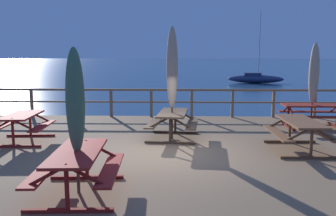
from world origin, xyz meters
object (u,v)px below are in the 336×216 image
object	(u,v)px
picnic_table_front_right	(300,128)
patio_umbrella_tall_mid_right	(75,102)
picnic_table_mid_right	(313,111)
picnic_table_front_left	(173,119)
picnic_table_mid_centre	(22,122)
patio_umbrella_short_back	(172,68)
sailboat_distant	(255,78)
picnic_table_back_right	(78,163)
patio_umbrella_short_front	(314,74)

from	to	relation	value
picnic_table_front_right	patio_umbrella_tall_mid_right	bearing A→B (deg)	-148.48
picnic_table_mid_right	picnic_table_front_left	size ratio (longest dim) A/B	1.08
picnic_table_front_right	picnic_table_front_left	bearing A→B (deg)	159.47
picnic_table_mid_centre	picnic_table_front_right	bearing A→B (deg)	-5.20
patio_umbrella_short_back	sailboat_distant	bearing A→B (deg)	73.62
sailboat_distant	picnic_table_front_left	bearing A→B (deg)	-106.38
picnic_table_mid_right	picnic_table_back_right	size ratio (longest dim) A/B	1.03
picnic_table_mid_right	patio_umbrella_short_back	bearing A→B (deg)	-159.14
picnic_table_front_right	picnic_table_mid_centre	size ratio (longest dim) A/B	1.13
picnic_table_back_right	sailboat_distant	world-z (taller)	sailboat_distant
picnic_table_back_right	patio_umbrella_short_back	size ratio (longest dim) A/B	0.61
picnic_table_mid_right	picnic_table_back_right	world-z (taller)	same
picnic_table_front_left	patio_umbrella_tall_mid_right	size ratio (longest dim) A/B	0.72
picnic_table_mid_right	picnic_table_mid_centre	xyz separation A→B (m)	(-8.78, -2.22, -0.01)
picnic_table_mid_right	sailboat_distant	distance (m)	27.73
sailboat_distant	patio_umbrella_short_front	bearing A→B (deg)	-98.29
picnic_table_mid_centre	patio_umbrella_short_front	bearing A→B (deg)	14.25
picnic_table_front_right	patio_umbrella_short_front	xyz separation A→B (m)	(1.35, 2.89, 1.22)
sailboat_distant	patio_umbrella_tall_mid_right	bearing A→B (deg)	-106.95
patio_umbrella_tall_mid_right	picnic_table_front_right	bearing A→B (deg)	31.52
picnic_table_front_right	patio_umbrella_short_front	world-z (taller)	patio_umbrella_short_front
picnic_table_mid_right	patio_umbrella_short_front	xyz separation A→B (m)	(-0.04, -0.00, 1.22)
patio_umbrella_tall_mid_right	sailboat_distant	size ratio (longest dim) A/B	0.33
picnic_table_front_left	picnic_table_mid_centre	xyz separation A→B (m)	(-4.17, -0.53, -0.00)
picnic_table_front_left	patio_umbrella_short_front	size ratio (longest dim) A/B	0.65
picnic_table_front_left	patio_umbrella_short_front	xyz separation A→B (m)	(4.57, 1.69, 1.22)
picnic_table_front_left	picnic_table_front_right	xyz separation A→B (m)	(3.22, -1.20, 0.01)
patio_umbrella_short_front	picnic_table_front_left	bearing A→B (deg)	-159.72
patio_umbrella_tall_mid_right	sailboat_distant	world-z (taller)	sailboat_distant
patio_umbrella_tall_mid_right	sailboat_distant	xyz separation A→B (m)	(10.14, 33.27, -1.78)
picnic_table_front_right	patio_umbrella_short_front	distance (m)	3.42
picnic_table_mid_right	patio_umbrella_tall_mid_right	bearing A→B (deg)	-136.67
picnic_table_back_right	sailboat_distant	bearing A→B (deg)	73.09
picnic_table_front_left	patio_umbrella_short_back	bearing A→B (deg)	-107.33
picnic_table_front_left	patio_umbrella_tall_mid_right	xyz separation A→B (m)	(-1.58, -4.15, 1.05)
picnic_table_mid_centre	patio_umbrella_tall_mid_right	distance (m)	4.57
picnic_table_front_left	patio_umbrella_short_back	distance (m)	1.47
patio_umbrella_short_front	patio_umbrella_tall_mid_right	bearing A→B (deg)	-136.49
picnic_table_mid_right	patio_umbrella_tall_mid_right	xyz separation A→B (m)	(-6.19, -5.84, 1.05)
sailboat_distant	picnic_table_front_right	bearing A→B (deg)	-100.00
picnic_table_back_right	patio_umbrella_tall_mid_right	size ratio (longest dim) A/B	0.76
patio_umbrella_short_front	picnic_table_mid_centre	bearing A→B (deg)	-165.75
picnic_table_front_left	sailboat_distant	distance (m)	30.37
patio_umbrella_short_back	sailboat_distant	size ratio (longest dim) A/B	0.41
picnic_table_back_right	sailboat_distant	xyz separation A→B (m)	(10.13, 33.32, -0.73)
picnic_table_front_left	picnic_table_mid_centre	bearing A→B (deg)	-172.73
picnic_table_back_right	patio_umbrella_short_back	world-z (taller)	patio_umbrella_short_back
picnic_table_mid_centre	picnic_table_front_left	bearing A→B (deg)	7.27
picnic_table_front_left	patio_umbrella_short_back	size ratio (longest dim) A/B	0.57
picnic_table_front_right	patio_umbrella_short_back	size ratio (longest dim) A/B	0.60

